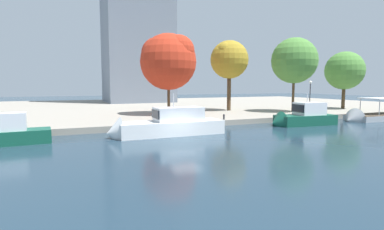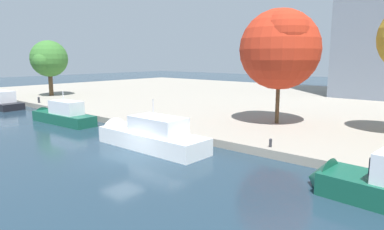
{
  "view_description": "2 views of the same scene",
  "coord_description": "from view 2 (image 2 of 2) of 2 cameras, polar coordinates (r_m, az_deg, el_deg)",
  "views": [
    {
      "loc": [
        -9.6,
        -23.7,
        4.7
      ],
      "look_at": [
        2.88,
        5.5,
        1.52
      ],
      "focal_mm": 28.49,
      "sensor_mm": 36.0,
      "label": 1
    },
    {
      "loc": [
        18.97,
        -14.24,
        7.02
      ],
      "look_at": [
        2.65,
        4.55,
        2.77
      ],
      "focal_mm": 31.67,
      "sensor_mm": 36.0,
      "label": 2
    }
  ],
  "objects": [
    {
      "name": "tree_2",
      "position": [
        61.73,
        -22.95,
        8.76
      ],
      "size": [
        6.54,
        6.26,
        9.15
      ],
      "color": "#4C3823",
      "rests_on": "dock_promenade"
    },
    {
      "name": "motor_yacht_1",
      "position": [
        39.22,
        -21.2,
        -0.27
      ],
      "size": [
        9.83,
        2.82,
        4.24
      ],
      "rotation": [
        0.0,
        0.0,
        3.2
      ],
      "color": "#14513D",
      "rests_on": "ground_plane"
    },
    {
      "name": "mooring_bollard_1",
      "position": [
        25.07,
        13.09,
        -4.52
      ],
      "size": [
        0.23,
        0.23,
        0.64
      ],
      "color": "#2D2D33",
      "rests_on": "dock_promenade"
    },
    {
      "name": "mooring_bollard_0",
      "position": [
        52.69,
        -24.39,
        2.38
      ],
      "size": [
        0.32,
        0.32,
        0.86
      ],
      "color": "#2D2D33",
      "rests_on": "dock_promenade"
    },
    {
      "name": "dock_promenade",
      "position": [
        52.38,
        19.41,
        1.8
      ],
      "size": [
        120.0,
        55.0,
        0.63
      ],
      "primitive_type": "cube",
      "color": "gray",
      "rests_on": "ground_plane"
    },
    {
      "name": "tree_1",
      "position": [
        33.72,
        14.54,
        11.23
      ],
      "size": [
        7.62,
        7.62,
        10.93
      ],
      "color": "#4C3823",
      "rests_on": "dock_promenade"
    },
    {
      "name": "ground_plane",
      "position": [
        24.73,
        -11.71,
        -7.0
      ],
      "size": [
        220.0,
        220.0,
        0.0
      ],
      "primitive_type": "plane",
      "color": "#1E3342"
    },
    {
      "name": "motor_yacht_2",
      "position": [
        27.06,
        -7.65,
        -3.69
      ],
      "size": [
        10.83,
        2.96,
        4.78
      ],
      "rotation": [
        0.0,
        0.0,
        3.14
      ],
      "color": "white",
      "rests_on": "ground_plane"
    }
  ]
}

